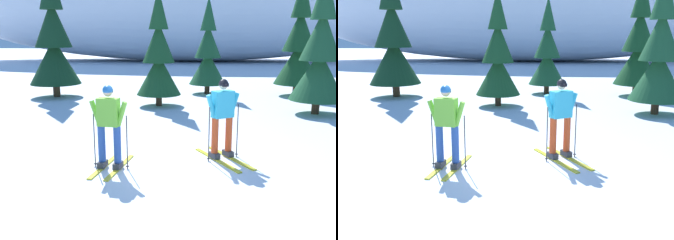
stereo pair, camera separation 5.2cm
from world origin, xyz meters
TOP-DOWN VIEW (x-y plane):
  - ground_plane at (0.00, 0.00)m, footprint 120.00×120.00m
  - skier_lime_jacket at (-1.11, -0.12)m, footprint 0.81×1.60m
  - skier_cyan_jacket at (1.20, 0.74)m, footprint 1.27×1.75m
  - pine_tree_far_left at (-5.55, 8.62)m, footprint 2.17×2.17m
  - pine_tree_left at (-0.87, 6.89)m, footprint 1.68×1.68m
  - pine_tree_center_left at (1.02, 10.10)m, footprint 1.67×1.67m
  - pine_tree_center_right at (4.66, 5.82)m, footprint 1.86×1.86m
  - pine_tree_right at (4.94, 9.78)m, footprint 1.98×1.98m
  - snow_ridge_background at (-0.66, 30.98)m, footprint 48.63×14.90m

SIDE VIEW (x-z plane):
  - ground_plane at x=0.00m, z-range 0.00..0.00m
  - skier_lime_jacket at x=-1.11m, z-range 0.05..1.78m
  - skier_cyan_jacket at x=1.20m, z-range 0.05..1.82m
  - pine_tree_center_left at x=1.02m, z-range -0.35..3.96m
  - pine_tree_left at x=-0.87m, z-range -0.36..4.00m
  - pine_tree_center_right at x=4.66m, z-range -0.39..4.43m
  - pine_tree_right at x=4.94m, z-range -0.42..4.72m
  - pine_tree_far_left at x=-5.55m, z-range -0.46..5.17m
  - snow_ridge_background at x=-0.66m, z-range 0.00..11.43m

